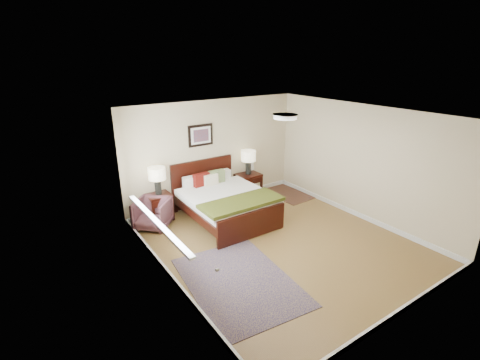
{
  "coord_description": "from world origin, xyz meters",
  "views": [
    {
      "loc": [
        -3.99,
        -4.5,
        3.47
      ],
      "look_at": [
        -0.25,
        1.01,
        1.05
      ],
      "focal_mm": 26.0,
      "sensor_mm": 36.0,
      "label": 1
    }
  ],
  "objects_px": {
    "nightstand_left": "(160,200)",
    "armchair": "(153,214)",
    "rug_persian": "(239,281)",
    "lamp_left": "(157,176)",
    "nightstand_right": "(248,183)",
    "lamp_right": "(248,158)",
    "bed": "(224,198)"
  },
  "relations": [
    {
      "from": "nightstand_left",
      "to": "armchair",
      "type": "relative_size",
      "value": 0.86
    },
    {
      "from": "lamp_left",
      "to": "nightstand_left",
      "type": "bearing_deg",
      "value": -90.0
    },
    {
      "from": "bed",
      "to": "nightstand_left",
      "type": "distance_m",
      "value": 1.41
    },
    {
      "from": "nightstand_right",
      "to": "rug_persian",
      "type": "height_order",
      "value": "nightstand_right"
    },
    {
      "from": "nightstand_right",
      "to": "lamp_left",
      "type": "height_order",
      "value": "lamp_left"
    },
    {
      "from": "bed",
      "to": "rug_persian",
      "type": "xyz_separation_m",
      "value": [
        -1.0,
        -2.06,
        -0.51
      ]
    },
    {
      "from": "nightstand_right",
      "to": "lamp_right",
      "type": "relative_size",
      "value": 1.0
    },
    {
      "from": "lamp_right",
      "to": "armchair",
      "type": "height_order",
      "value": "lamp_right"
    },
    {
      "from": "lamp_right",
      "to": "rug_persian",
      "type": "distance_m",
      "value": 3.75
    },
    {
      "from": "lamp_left",
      "to": "rug_persian",
      "type": "relative_size",
      "value": 0.27
    },
    {
      "from": "nightstand_left",
      "to": "rug_persian",
      "type": "xyz_separation_m",
      "value": [
        0.18,
        -2.83,
        -0.47
      ]
    },
    {
      "from": "lamp_left",
      "to": "rug_persian",
      "type": "distance_m",
      "value": 3.04
    },
    {
      "from": "bed",
      "to": "armchair",
      "type": "distance_m",
      "value": 1.55
    },
    {
      "from": "bed",
      "to": "armchair",
      "type": "relative_size",
      "value": 3.0
    },
    {
      "from": "armchair",
      "to": "nightstand_right",
      "type": "bearing_deg",
      "value": 50.17
    },
    {
      "from": "nightstand_left",
      "to": "rug_persian",
      "type": "distance_m",
      "value": 2.88
    },
    {
      "from": "nightstand_right",
      "to": "armchair",
      "type": "bearing_deg",
      "value": -174.47
    },
    {
      "from": "nightstand_right",
      "to": "lamp_right",
      "type": "distance_m",
      "value": 0.67
    },
    {
      "from": "bed",
      "to": "lamp_left",
      "type": "xyz_separation_m",
      "value": [
        -1.18,
        0.79,
        0.52
      ]
    },
    {
      "from": "lamp_right",
      "to": "armchair",
      "type": "relative_size",
      "value": 0.88
    },
    {
      "from": "lamp_right",
      "to": "armchair",
      "type": "xyz_separation_m",
      "value": [
        -2.66,
        -0.27,
        -0.73
      ]
    },
    {
      "from": "lamp_right",
      "to": "rug_persian",
      "type": "bearing_deg",
      "value": -127.7
    },
    {
      "from": "bed",
      "to": "nightstand_right",
      "type": "relative_size",
      "value": 3.41
    },
    {
      "from": "rug_persian",
      "to": "nightstand_right",
      "type": "bearing_deg",
      "value": 58.06
    },
    {
      "from": "lamp_right",
      "to": "rug_persian",
      "type": "xyz_separation_m",
      "value": [
        -2.21,
        -2.85,
        -1.03
      ]
    },
    {
      "from": "bed",
      "to": "nightstand_right",
      "type": "bearing_deg",
      "value": 32.92
    },
    {
      "from": "bed",
      "to": "nightstand_left",
      "type": "height_order",
      "value": "bed"
    },
    {
      "from": "lamp_left",
      "to": "rug_persian",
      "type": "height_order",
      "value": "lamp_left"
    },
    {
      "from": "nightstand_left",
      "to": "armchair",
      "type": "xyz_separation_m",
      "value": [
        -0.27,
        -0.25,
        -0.16
      ]
    },
    {
      "from": "nightstand_left",
      "to": "lamp_right",
      "type": "bearing_deg",
      "value": 0.5
    },
    {
      "from": "nightstand_right",
      "to": "rug_persian",
      "type": "bearing_deg",
      "value": -127.83
    },
    {
      "from": "lamp_left",
      "to": "armchair",
      "type": "distance_m",
      "value": 0.81
    }
  ]
}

